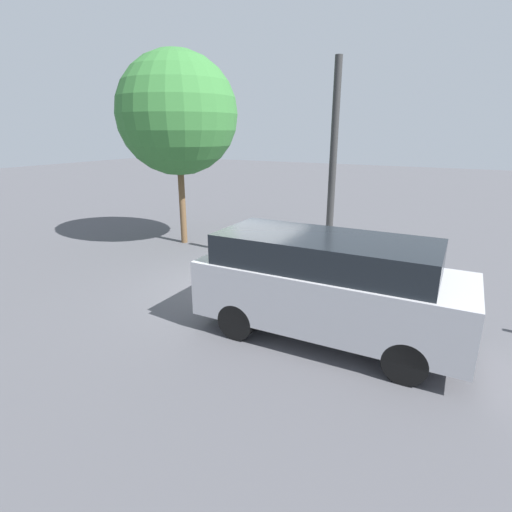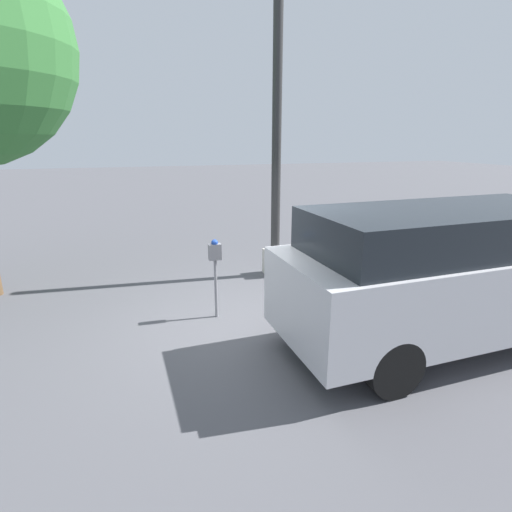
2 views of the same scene
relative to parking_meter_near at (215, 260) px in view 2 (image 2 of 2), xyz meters
The scene contains 4 objects.
ground_plane 1.12m from the parking_meter_near, 53.14° to the right, with size 80.00×80.00×0.00m, color #4C4C51.
parking_meter_near is the anchor object (origin of this frame).
lamp_post 2.66m from the parking_meter_near, 45.76° to the left, with size 0.44×0.44×5.56m.
parked_van 3.48m from the parking_meter_near, 32.79° to the right, with size 4.93×1.95×1.99m.
Camera 2 is at (-1.62, -5.61, 2.86)m, focal length 28.00 mm.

